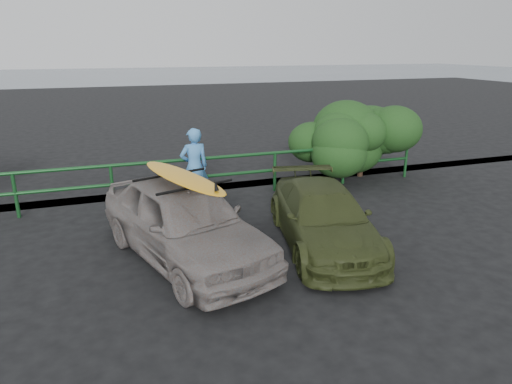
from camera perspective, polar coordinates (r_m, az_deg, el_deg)
ground at (r=6.67m, az=-6.40°, el=-14.75°), size 80.00×80.00×0.00m
ocean at (r=65.63m, az=-18.59°, el=13.74°), size 200.00×200.00×0.00m
guardrail at (r=11.01m, az=-12.34°, el=1.23°), size 14.00×0.08×1.04m
shrub_right at (r=12.89m, az=9.92°, el=5.76°), size 3.20×2.40×1.91m
sedan at (r=7.96m, az=-8.94°, el=-3.61°), size 2.83×4.45×1.41m
olive_vehicle at (r=8.55m, az=8.40°, el=-3.14°), size 2.27×4.03×1.10m
man at (r=10.70m, az=-7.72°, el=3.15°), size 0.69×0.48×1.81m
roof_rack at (r=7.72m, az=-9.20°, el=1.44°), size 1.59×1.32×0.05m
surfboard at (r=7.71m, az=-9.22°, el=1.88°), size 1.30×2.65×0.08m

